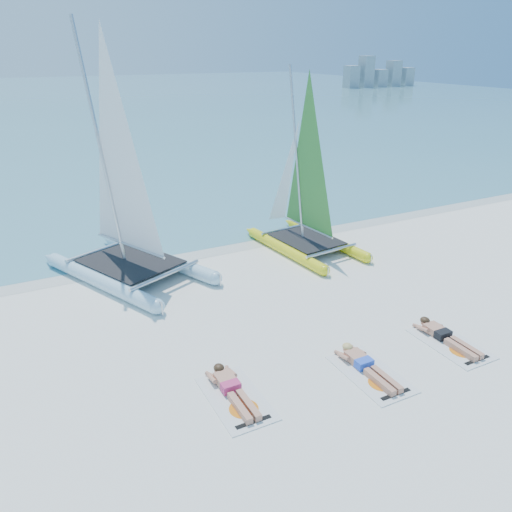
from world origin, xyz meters
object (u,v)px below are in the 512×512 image
at_px(catamaran_yellow, 300,192).
at_px(sunbather_a, 232,388).
at_px(catamaran_blue, 122,204).
at_px(towel_c, 450,344).
at_px(towel_a, 236,398).
at_px(sunbather_b, 365,365).
at_px(towel_b, 371,374).
at_px(sunbather_c, 444,335).

relative_size(catamaran_yellow, sunbather_a, 3.45).
distance_m(catamaran_blue, towel_c, 9.28).
height_order(catamaran_blue, towel_a, catamaran_blue).
relative_size(catamaran_blue, sunbather_a, 4.22).
relative_size(towel_a, towel_c, 1.00).
bearing_deg(sunbather_b, catamaran_yellow, 69.58).
height_order(catamaran_yellow, sunbather_a, catamaran_yellow).
relative_size(towel_b, sunbather_b, 1.07).
height_order(catamaran_yellow, sunbather_b, catamaran_yellow).
bearing_deg(towel_c, towel_b, -177.93).
relative_size(towel_b, sunbather_c, 1.07).
distance_m(catamaran_yellow, towel_b, 7.59).
bearing_deg(towel_b, towel_c, 2.07).
distance_m(towel_b, sunbather_c, 2.37).
bearing_deg(towel_c, sunbather_a, 172.57).
distance_m(catamaran_yellow, sunbather_a, 8.33).
height_order(catamaran_blue, sunbather_c, catamaran_blue).
xyz_separation_m(towel_b, sunbather_b, (0.00, 0.19, 0.11)).
relative_size(sunbather_a, sunbather_b, 1.00).
distance_m(sunbather_b, towel_c, 2.35).
xyz_separation_m(catamaran_blue, catamaran_yellow, (5.72, -0.27, -0.30)).
bearing_deg(catamaran_blue, towel_a, -110.38).
xyz_separation_m(sunbather_a, sunbather_b, (2.81, -0.56, 0.00)).
relative_size(sunbather_b, towel_c, 0.93).
bearing_deg(catamaran_yellow, catamaran_blue, 171.45).
bearing_deg(towel_b, towel_a, 168.63).
distance_m(catamaran_blue, sunbather_c, 9.11).
xyz_separation_m(catamaran_blue, sunbather_b, (3.22, -7.00, -2.05)).
height_order(sunbather_a, sunbather_b, same).
distance_m(sunbather_b, sunbather_c, 2.35).
relative_size(catamaran_blue, catamaran_yellow, 1.22).
relative_size(towel_a, sunbather_c, 1.07).
bearing_deg(catamaran_blue, towel_b, -89.79).
bearing_deg(sunbather_a, towel_c, -7.43).
height_order(towel_a, towel_b, same).
bearing_deg(towel_c, catamaran_blue, 128.08).
xyz_separation_m(catamaran_yellow, sunbather_c, (-0.16, -6.65, -1.76)).
xyz_separation_m(towel_c, sunbather_c, (0.00, 0.19, 0.11)).
bearing_deg(towel_a, towel_c, -5.32).
bearing_deg(catamaran_blue, sunbather_a, -110.27).
distance_m(towel_a, towel_b, 2.86).
bearing_deg(towel_c, catamaran_yellow, 88.68).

